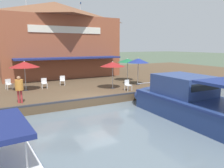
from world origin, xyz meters
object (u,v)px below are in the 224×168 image
patio_umbrella_back_row (128,60)px  patio_umbrella_mid_patio_right (113,64)px  cafe_chair_far_corner_seat (9,84)px  cafe_chair_beside_entrance (62,80)px  tree_upstream_bank (92,43)px  patio_umbrella_mid_patio_left (138,61)px  cafe_chair_back_row_seat (128,85)px  person_mid_patio (19,86)px  waterfront_restaurant (56,38)px  patio_umbrella_by_entrance (24,64)px  cafe_chair_facing_river (44,83)px  motorboat_far_downstream (188,101)px  tree_behind_restaurant (6,44)px

patio_umbrella_back_row → patio_umbrella_mid_patio_right: size_ratio=1.01×
patio_umbrella_mid_patio_right → cafe_chair_far_corner_seat: patio_umbrella_mid_patio_right is taller
cafe_chair_beside_entrance → tree_upstream_bank: (-13.22, 8.83, 3.47)m
patio_umbrella_mid_patio_left → cafe_chair_far_corner_seat: 11.26m
cafe_chair_back_row_seat → person_mid_patio: size_ratio=0.50×
cafe_chair_back_row_seat → waterfront_restaurant: bearing=-169.6°
patio_umbrella_mid_patio_right → person_mid_patio: bearing=-79.6°
patio_umbrella_by_entrance → cafe_chair_facing_river: size_ratio=2.78×
cafe_chair_facing_river → cafe_chair_far_corner_seat: size_ratio=1.00×
patio_umbrella_mid_patio_left → patio_umbrella_mid_patio_right: bearing=-80.6°
patio_umbrella_by_entrance → patio_umbrella_back_row: bearing=91.8°
motorboat_far_downstream → tree_behind_restaurant: size_ratio=1.71×
cafe_chair_back_row_seat → tree_upstream_bank: (-18.10, 4.91, 3.47)m
patio_umbrella_back_row → patio_umbrella_mid_patio_left: (2.42, -0.42, 0.14)m
tree_behind_restaurant → cafe_chair_far_corner_seat: bearing=-3.7°
cafe_chair_facing_river → cafe_chair_beside_entrance: (-0.71, 1.77, 0.00)m
cafe_chair_beside_entrance → tree_upstream_bank: 16.28m
motorboat_far_downstream → cafe_chair_beside_entrance: bearing=-157.7°
patio_umbrella_back_row → patio_umbrella_mid_patio_right: patio_umbrella_back_row is taller
cafe_chair_facing_river → cafe_chair_back_row_seat: (4.16, 5.70, 0.00)m
cafe_chair_facing_river → cafe_chair_back_row_seat: 7.06m
patio_umbrella_mid_patio_right → patio_umbrella_mid_patio_left: (-0.49, 2.94, 0.17)m
cafe_chair_beside_entrance → tree_behind_restaurant: 14.19m
motorboat_far_downstream → tree_upstream_bank: 24.57m
patio_umbrella_back_row → person_mid_patio: (4.26, -10.75, -0.99)m
patio_umbrella_by_entrance → tree_behind_restaurant: (-14.32, -0.32, 1.65)m
patio_umbrella_back_row → cafe_chair_facing_river: 8.53m
patio_umbrella_back_row → cafe_chair_beside_entrance: 6.82m
cafe_chair_beside_entrance → person_mid_patio: 6.48m
patio_umbrella_mid_patio_right → person_mid_patio: 7.56m
patio_umbrella_mid_patio_right → person_mid_patio: size_ratio=1.33×
patio_umbrella_back_row → waterfront_restaurant: bearing=-149.3°
tree_upstream_bank → patio_umbrella_back_row: bearing=-9.1°
patio_umbrella_mid_patio_left → cafe_chair_far_corner_seat: bearing=-107.4°
patio_umbrella_mid_patio_left → cafe_chair_beside_entrance: patio_umbrella_mid_patio_left is taller
cafe_chair_beside_entrance → tree_upstream_bank: tree_upstream_bank is taller
patio_umbrella_mid_patio_right → person_mid_patio: (1.35, -7.38, -0.96)m
patio_umbrella_by_entrance → tree_upstream_bank: bearing=139.6°
person_mid_patio → tree_upstream_bank: size_ratio=0.28×
patio_umbrella_mid_patio_left → cafe_chair_far_corner_seat: patio_umbrella_mid_patio_left is taller
patio_umbrella_by_entrance → motorboat_far_downstream: bearing=38.3°
waterfront_restaurant → tree_upstream_bank: bearing=127.5°
patio_umbrella_mid_patio_left → patio_umbrella_back_row: bearing=170.1°
patio_umbrella_mid_patio_right → motorboat_far_downstream: size_ratio=0.24×
cafe_chair_facing_river → tree_upstream_bank: 17.85m
cafe_chair_facing_river → patio_umbrella_mid_patio_right: bearing=60.1°
patio_umbrella_back_row → cafe_chair_facing_river: bearing=-89.8°
cafe_chair_far_corner_seat → cafe_chair_back_row_seat: 9.79m
motorboat_far_downstream → tree_upstream_bank: bearing=169.5°
patio_umbrella_back_row → cafe_chair_back_row_seat: patio_umbrella_back_row is taller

